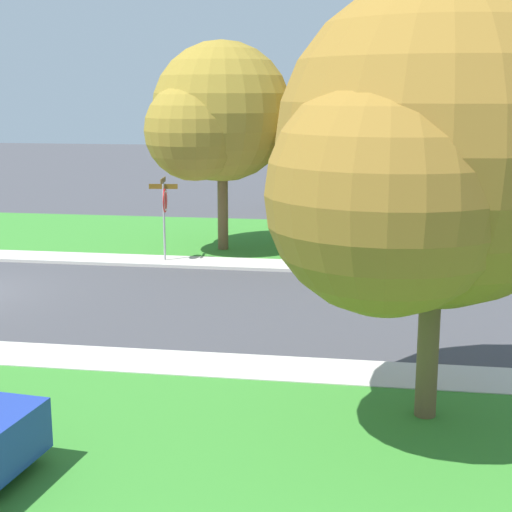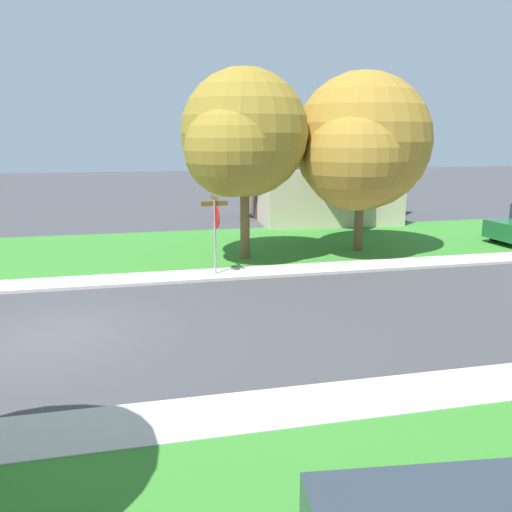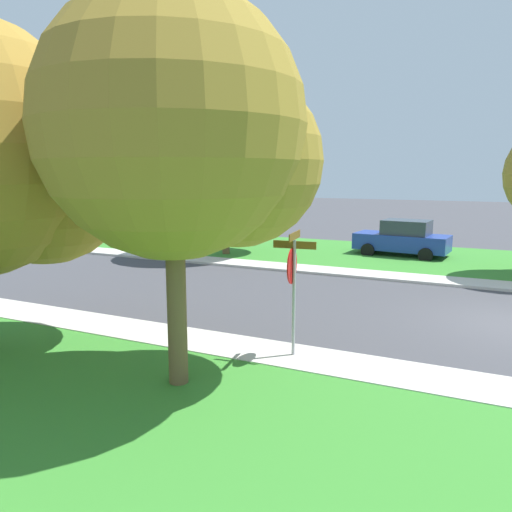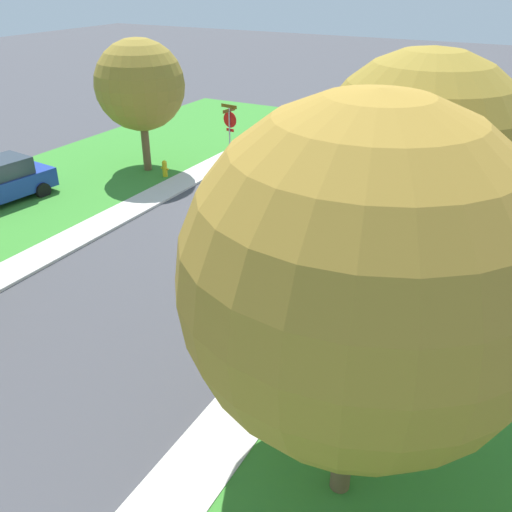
{
  "view_description": "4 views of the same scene",
  "coord_description": "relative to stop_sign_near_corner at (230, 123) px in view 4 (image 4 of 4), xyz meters",
  "views": [
    {
      "loc": [
        19.17,
        11.35,
        5.46
      ],
      "look_at": [
        0.29,
        8.37,
        1.4
      ],
      "focal_mm": 54.51,
      "sensor_mm": 36.0,
      "label": 1
    },
    {
      "loc": [
        12.91,
        1.98,
        4.73
      ],
      "look_at": [
        -1.4,
        5.26,
        1.4
      ],
      "focal_mm": 37.58,
      "sensor_mm": 36.0,
      "label": 2
    },
    {
      "loc": [
        -14.14,
        1.11,
        3.99
      ],
      "look_at": [
        -0.44,
        7.43,
        1.4
      ],
      "focal_mm": 34.33,
      "sensor_mm": 36.0,
      "label": 3
    },
    {
      "loc": [
        -9.19,
        17.7,
        8.49
      ],
      "look_at": [
        -2.77,
        5.93,
        1.4
      ],
      "focal_mm": 38.42,
      "sensor_mm": 36.0,
      "label": 4
    }
  ],
  "objects": [
    {
      "name": "fire_hydrant",
      "position": [
        1.34,
        3.52,
        -1.44
      ],
      "size": [
        0.38,
        0.22,
        0.83
      ],
      "color": "gold",
      "rests_on": "ground"
    },
    {
      "name": "ground_plane",
      "position": [
        -4.4,
        4.61,
        -1.88
      ],
      "size": [
        120.0,
        120.0,
        0.0
      ],
      "primitive_type": "plane",
      "color": "#424247"
    },
    {
      "name": "tree_sidewalk_mid",
      "position": [
        -10.97,
        10.51,
        2.76
      ],
      "size": [
        5.05,
        4.7,
        7.14
      ],
      "color": "brown",
      "rests_on": "ground"
    },
    {
      "name": "sidewalk_west",
      "position": [
        -9.1,
        16.61,
        -1.83
      ],
      "size": [
        1.4,
        56.0,
        0.1
      ],
      "primitive_type": "cube",
      "color": "beige",
      "rests_on": "ground"
    },
    {
      "name": "tree_corner_large",
      "position": [
        -11.32,
        15.31,
        2.43
      ],
      "size": [
        5.81,
        5.41,
        7.18
      ],
      "color": "brown",
      "rests_on": "ground"
    },
    {
      "name": "stop_sign_far_corner",
      "position": [
        -9.06,
        9.23,
        0.01
      ],
      "size": [
        0.92,
        0.92,
        2.77
      ],
      "color": "#9E9EA3",
      "rests_on": "ground"
    },
    {
      "name": "stop_sign_near_corner",
      "position": [
        0.0,
        0.0,
        0.0
      ],
      "size": [
        0.91,
        0.91,
        2.77
      ],
      "color": "#9E9EA3",
      "rests_on": "ground"
    },
    {
      "name": "tree_across_left",
      "position": [
        2.86,
        2.99,
        1.92
      ],
      "size": [
        4.23,
        3.93,
        5.9
      ],
      "color": "brown",
      "rests_on": "ground"
    }
  ]
}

